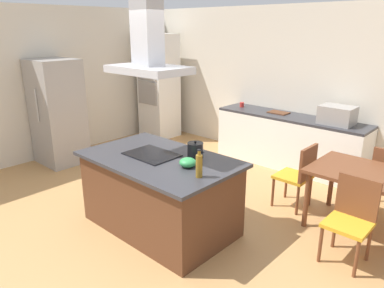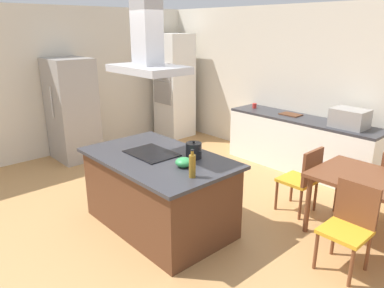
{
  "view_description": "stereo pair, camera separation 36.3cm",
  "coord_description": "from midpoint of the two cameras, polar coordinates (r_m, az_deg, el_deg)",
  "views": [
    {
      "loc": [
        2.93,
        -2.61,
        2.34
      ],
      "look_at": [
        0.15,
        0.4,
        1.0
      ],
      "focal_mm": 33.79,
      "sensor_mm": 36.0,
      "label": 1
    },
    {
      "loc": [
        3.18,
        -2.36,
        2.34
      ],
      "look_at": [
        0.15,
        0.4,
        1.0
      ],
      "focal_mm": 33.79,
      "sensor_mm": 36.0,
      "label": 2
    }
  ],
  "objects": [
    {
      "name": "countertop_microwave",
      "position": [
        5.92,
        25.26,
        3.67
      ],
      "size": [
        0.5,
        0.38,
        0.28
      ],
      "primitive_type": "cube",
      "color": "#9E9993",
      "rests_on": "back_counter"
    },
    {
      "name": "wall_oven_stack",
      "position": [
        7.96,
        -1.52,
        9.12
      ],
      "size": [
        0.7,
        0.66,
        2.2
      ],
      "color": "white",
      "rests_on": "ground"
    },
    {
      "name": "chair_facing_island",
      "position": [
        4.02,
        26.1,
        -11.02
      ],
      "size": [
        0.42,
        0.42,
        0.89
      ],
      "color": "gold",
      "rests_on": "ground"
    },
    {
      "name": "olive_oil_bottle",
      "position": [
        3.58,
        2.95,
        -3.47
      ],
      "size": [
        0.07,
        0.07,
        0.29
      ],
      "color": "olive",
      "rests_on": "kitchen_island"
    },
    {
      "name": "dining_table",
      "position": [
        4.53,
        29.62,
        -6.06
      ],
      "size": [
        1.4,
        0.9,
        0.75
      ],
      "color": "brown",
      "rests_on": "ground"
    },
    {
      "name": "tea_kettle",
      "position": [
        4.12,
        2.81,
        -1.05
      ],
      "size": [
        0.23,
        0.18,
        0.21
      ],
      "color": "black",
      "rests_on": "kitchen_island"
    },
    {
      "name": "back_counter",
      "position": [
        6.39,
        18.26,
        -0.04
      ],
      "size": [
        2.59,
        0.62,
        0.9
      ],
      "color": "white",
      "rests_on": "ground"
    },
    {
      "name": "range_hood",
      "position": [
        4.04,
        -4.4,
        14.68
      ],
      "size": [
        0.9,
        0.55,
        0.78
      ],
      "color": "#ADADB2"
    },
    {
      "name": "coffee_mug_red",
      "position": [
        6.82,
        11.36,
        5.93
      ],
      "size": [
        0.08,
        0.08,
        0.09
      ],
      "primitive_type": "cylinder",
      "color": "red",
      "rests_on": "back_counter"
    },
    {
      "name": "wall_left",
      "position": [
        7.45,
        -14.17,
        9.91
      ],
      "size": [
        0.1,
        8.8,
        2.7
      ],
      "primitive_type": "cube",
      "color": "beige",
      "rests_on": "ground"
    },
    {
      "name": "kitchen_island",
      "position": [
        4.37,
        -2.87,
        -7.52
      ],
      "size": [
        1.83,
        1.13,
        0.9
      ],
      "color": "#59331E",
      "rests_on": "ground"
    },
    {
      "name": "cutting_board",
      "position": [
        6.44,
        16.9,
        4.47
      ],
      "size": [
        0.34,
        0.24,
        0.02
      ],
      "primitive_type": "cube",
      "color": "#59331E",
      "rests_on": "back_counter"
    },
    {
      "name": "refrigerator",
      "position": [
        6.81,
        -16.97,
        5.18
      ],
      "size": [
        0.8,
        0.73,
        1.82
      ],
      "color": "#9E9993",
      "rests_on": "ground"
    },
    {
      "name": "chair_at_left_end",
      "position": [
        4.9,
        19.27,
        -4.9
      ],
      "size": [
        0.42,
        0.42,
        0.89
      ],
      "color": "gold",
      "rests_on": "ground"
    },
    {
      "name": "cooktop",
      "position": [
        4.28,
        -4.02,
        -1.5
      ],
      "size": [
        0.6,
        0.44,
        0.01
      ],
      "primitive_type": "cube",
      "color": "black",
      "rests_on": "kitchen_island"
    },
    {
      "name": "ground",
      "position": [
        5.54,
        9.36,
        -7.15
      ],
      "size": [
        16.0,
        16.0,
        0.0
      ],
      "primitive_type": "plane",
      "color": "tan"
    },
    {
      "name": "wall_back",
      "position": [
        6.57,
        19.67,
        8.39
      ],
      "size": [
        7.2,
        0.1,
        2.7
      ],
      "primitive_type": "cube",
      "color": "beige",
      "rests_on": "ground"
    },
    {
      "name": "mixing_bowl",
      "position": [
        3.87,
        1.38,
        -2.94
      ],
      "size": [
        0.19,
        0.19,
        0.1
      ],
      "primitive_type": "ellipsoid",
      "color": "#33934C",
      "rests_on": "kitchen_island"
    }
  ]
}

